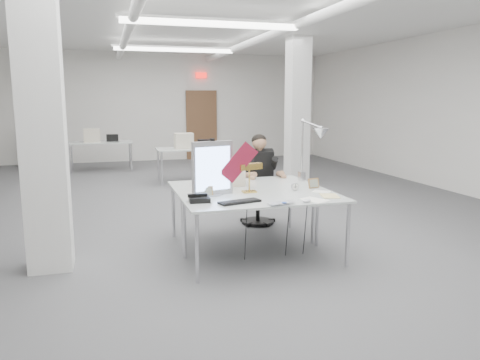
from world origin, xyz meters
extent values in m
cube|color=#4E4E51|center=(0.00, 0.00, -0.01)|extent=(10.00, 14.00, 0.02)
cube|color=white|center=(0.00, 0.00, 3.21)|extent=(10.00, 14.00, 0.02)
cube|color=silver|center=(0.00, 7.01, 1.60)|extent=(10.00, 0.02, 3.20)
cube|color=silver|center=(5.01, 0.00, 1.60)|extent=(0.02, 14.00, 3.20)
cube|color=white|center=(-2.30, -2.00, 1.60)|extent=(0.45, 0.45, 3.20)
cube|color=white|center=(2.50, 2.50, 1.60)|extent=(0.45, 0.45, 3.20)
cube|color=brown|center=(1.20, 6.94, 1.05)|extent=(0.95, 0.08, 2.10)
cube|color=red|center=(1.20, 6.90, 2.55)|extent=(0.32, 0.06, 0.16)
cylinder|color=silver|center=(-1.20, 0.00, 3.02)|extent=(0.16, 13.60, 0.16)
cylinder|color=silver|center=(1.40, 0.00, 3.02)|extent=(0.16, 13.60, 0.16)
cube|color=white|center=(0.00, 0.00, 2.98)|extent=(2.80, 0.14, 0.08)
cube|color=white|center=(0.00, 4.00, 2.98)|extent=(2.80, 0.14, 0.08)
cube|color=silver|center=(0.00, -2.50, 0.74)|extent=(1.80, 0.90, 0.02)
cube|color=silver|center=(0.00, -1.60, 0.74)|extent=(1.80, 0.90, 0.02)
cube|color=silver|center=(0.20, 3.00, 0.74)|extent=(1.60, 0.80, 0.02)
cube|color=silver|center=(-1.80, 5.20, 0.74)|extent=(1.60, 0.80, 0.02)
cube|color=gray|center=(-3.50, 6.65, 0.60)|extent=(0.45, 0.55, 1.20)
cube|color=#A5A5AA|center=(-0.52, -2.20, 1.06)|extent=(0.49, 0.18, 0.62)
cube|color=maroon|center=(-0.22, -2.24, 1.13)|extent=(0.44, 0.10, 0.48)
cube|color=black|center=(-0.34, -2.67, 0.77)|extent=(0.48, 0.26, 0.02)
imported|color=#B1B2B6|center=(0.07, -2.92, 0.77)|extent=(0.33, 0.26, 0.02)
ellipsoid|color=silver|center=(0.35, -2.87, 0.77)|extent=(0.11, 0.09, 0.04)
cube|color=black|center=(-0.73, -2.51, 0.78)|extent=(0.23, 0.21, 0.05)
cube|color=tan|center=(-0.60, -2.25, 0.81)|extent=(0.15, 0.05, 0.12)
cube|color=#A97A48|center=(0.77, -2.12, 0.82)|extent=(0.16, 0.07, 0.12)
cylinder|color=#B8B7BC|center=(0.49, -2.22, 0.81)|extent=(0.10, 0.04, 0.10)
cube|color=white|center=(0.48, -2.77, 0.76)|extent=(0.30, 0.35, 0.01)
cube|color=#E0CE86|center=(0.74, -2.63, 0.76)|extent=(0.24, 0.29, 0.01)
cube|color=white|center=(0.76, -2.38, 0.76)|extent=(0.25, 0.25, 0.01)
cube|color=beige|center=(-0.20, -1.63, 0.93)|extent=(0.39, 0.37, 0.35)
camera|label=1|loc=(-1.67, -7.32, 1.84)|focal=35.00mm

